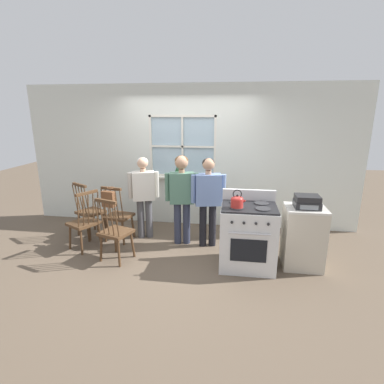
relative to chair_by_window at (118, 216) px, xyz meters
The scene contains 15 objects.
ground_plane 1.24m from the chair_by_window, 19.77° to the right, with size 16.00×16.00×0.00m, color brown.
wall_back 1.73m from the chair_by_window, 42.71° to the left, with size 6.40×0.16×2.70m.
chair_by_window is the anchor object (origin of this frame).
chair_near_wall 0.58m from the chair_by_window, 136.60° to the right, with size 0.55×0.56×1.00m.
chair_center_cluster 0.73m from the chair_by_window, 71.94° to the right, with size 0.53×0.51×1.00m.
chair_near_stove 0.61m from the chair_by_window, 167.41° to the left, with size 0.56×0.56×1.00m.
person_elderly_left 0.62m from the chair_by_window, 25.40° to the left, with size 0.54×0.32×1.45m.
person_teen_center 1.22m from the chair_by_window, ahead, with size 0.56×0.28×1.52m.
person_adult_right 1.62m from the chair_by_window, ahead, with size 0.57×0.30×1.49m.
stove 2.27m from the chair_by_window, 15.18° to the right, with size 0.78×0.68×1.08m.
kettle 2.22m from the chair_by_window, 19.80° to the right, with size 0.21×0.17×0.25m.
potted_plant 1.41m from the chair_by_window, 46.19° to the left, with size 0.14×0.14×0.28m.
handbag 0.45m from the chair_by_window, 101.89° to the right, with size 0.23×0.22×0.31m.
side_counter 3.02m from the chair_by_window, ahead, with size 0.55×0.50×0.90m.
stereo 3.07m from the chair_by_window, ahead, with size 0.34×0.29×0.18m.
Camera 1 is at (0.89, -4.26, 2.20)m, focal length 28.00 mm.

